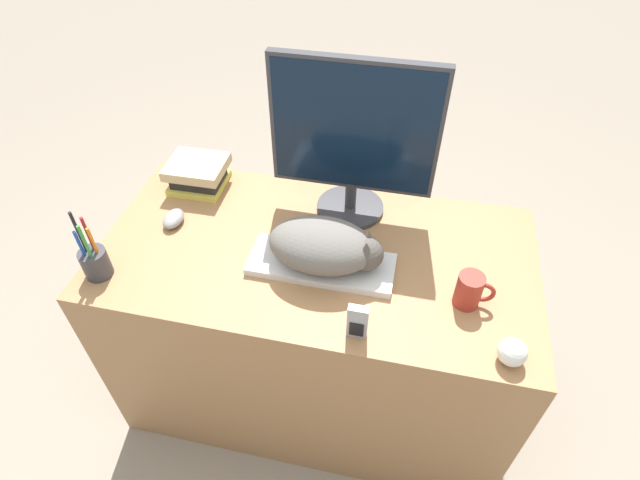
{
  "coord_description": "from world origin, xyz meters",
  "views": [
    {
      "loc": [
        0.24,
        -0.7,
        1.83
      ],
      "look_at": [
        0.02,
        0.33,
        0.83
      ],
      "focal_mm": 28.0,
      "sensor_mm": 36.0,
      "label": 1
    }
  ],
  "objects_px": {
    "pen_cup": "(95,261)",
    "phone": "(357,322)",
    "monitor": "(354,136)",
    "keyboard": "(321,264)",
    "cat": "(326,246)",
    "computer_mouse": "(173,219)",
    "coffee_mug": "(470,290)",
    "book_stack": "(198,174)",
    "baseball": "(512,352)"
  },
  "relations": [
    {
      "from": "book_stack",
      "to": "coffee_mug",
      "type": "bearing_deg",
      "value": -20.03
    },
    {
      "from": "phone",
      "to": "coffee_mug",
      "type": "bearing_deg",
      "value": 31.48
    },
    {
      "from": "coffee_mug",
      "to": "phone",
      "type": "distance_m",
      "value": 0.32
    },
    {
      "from": "baseball",
      "to": "phone",
      "type": "relative_size",
      "value": 0.66
    },
    {
      "from": "cat",
      "to": "book_stack",
      "type": "bearing_deg",
      "value": 150.53
    },
    {
      "from": "cat",
      "to": "phone",
      "type": "relative_size",
      "value": 3.0
    },
    {
      "from": "coffee_mug",
      "to": "pen_cup",
      "type": "relative_size",
      "value": 0.47
    },
    {
      "from": "computer_mouse",
      "to": "book_stack",
      "type": "distance_m",
      "value": 0.2
    },
    {
      "from": "cat",
      "to": "computer_mouse",
      "type": "height_order",
      "value": "cat"
    },
    {
      "from": "keyboard",
      "to": "computer_mouse",
      "type": "distance_m",
      "value": 0.51
    },
    {
      "from": "keyboard",
      "to": "cat",
      "type": "bearing_deg",
      "value": 0.0
    },
    {
      "from": "keyboard",
      "to": "phone",
      "type": "relative_size",
      "value": 3.88
    },
    {
      "from": "cat",
      "to": "baseball",
      "type": "relative_size",
      "value": 4.53
    },
    {
      "from": "keyboard",
      "to": "pen_cup",
      "type": "xyz_separation_m",
      "value": [
        -0.62,
        -0.16,
        0.04
      ]
    },
    {
      "from": "keyboard",
      "to": "baseball",
      "type": "height_order",
      "value": "baseball"
    },
    {
      "from": "pen_cup",
      "to": "phone",
      "type": "relative_size",
      "value": 2.07
    },
    {
      "from": "computer_mouse",
      "to": "phone",
      "type": "relative_size",
      "value": 0.85
    },
    {
      "from": "computer_mouse",
      "to": "coffee_mug",
      "type": "relative_size",
      "value": 0.88
    },
    {
      "from": "coffee_mug",
      "to": "monitor",
      "type": "bearing_deg",
      "value": 139.89
    },
    {
      "from": "keyboard",
      "to": "book_stack",
      "type": "distance_m",
      "value": 0.57
    },
    {
      "from": "monitor",
      "to": "phone",
      "type": "xyz_separation_m",
      "value": [
        0.1,
        -0.49,
        -0.23
      ]
    },
    {
      "from": "keyboard",
      "to": "computer_mouse",
      "type": "bearing_deg",
      "value": 170.04
    },
    {
      "from": "monitor",
      "to": "pen_cup",
      "type": "xyz_separation_m",
      "value": [
        -0.65,
        -0.44,
        -0.23
      ]
    },
    {
      "from": "baseball",
      "to": "computer_mouse",
      "type": "bearing_deg",
      "value": 163.81
    },
    {
      "from": "cat",
      "to": "monitor",
      "type": "relative_size",
      "value": 0.63
    },
    {
      "from": "keyboard",
      "to": "cat",
      "type": "relative_size",
      "value": 1.29
    },
    {
      "from": "computer_mouse",
      "to": "phone",
      "type": "xyz_separation_m",
      "value": [
        0.64,
        -0.3,
        0.03
      ]
    },
    {
      "from": "computer_mouse",
      "to": "baseball",
      "type": "distance_m",
      "value": 1.06
    },
    {
      "from": "monitor",
      "to": "phone",
      "type": "bearing_deg",
      "value": -78.16
    },
    {
      "from": "monitor",
      "to": "computer_mouse",
      "type": "xyz_separation_m",
      "value": [
        -0.54,
        -0.19,
        -0.26
      ]
    },
    {
      "from": "cat",
      "to": "book_stack",
      "type": "distance_m",
      "value": 0.59
    },
    {
      "from": "cat",
      "to": "book_stack",
      "type": "height_order",
      "value": "cat"
    },
    {
      "from": "computer_mouse",
      "to": "pen_cup",
      "type": "relative_size",
      "value": 0.41
    },
    {
      "from": "keyboard",
      "to": "monitor",
      "type": "height_order",
      "value": "monitor"
    },
    {
      "from": "monitor",
      "to": "coffee_mug",
      "type": "height_order",
      "value": "monitor"
    },
    {
      "from": "monitor",
      "to": "baseball",
      "type": "height_order",
      "value": "monitor"
    },
    {
      "from": "monitor",
      "to": "coffee_mug",
      "type": "relative_size",
      "value": 4.9
    },
    {
      "from": "cat",
      "to": "baseball",
      "type": "bearing_deg",
      "value": -22.41
    },
    {
      "from": "coffee_mug",
      "to": "book_stack",
      "type": "height_order",
      "value": "coffee_mug"
    },
    {
      "from": "phone",
      "to": "book_stack",
      "type": "relative_size",
      "value": 0.56
    },
    {
      "from": "keyboard",
      "to": "computer_mouse",
      "type": "height_order",
      "value": "computer_mouse"
    },
    {
      "from": "cat",
      "to": "monitor",
      "type": "xyz_separation_m",
      "value": [
        0.02,
        0.27,
        0.19
      ]
    },
    {
      "from": "monitor",
      "to": "coffee_mug",
      "type": "distance_m",
      "value": 0.55
    },
    {
      "from": "monitor",
      "to": "pen_cup",
      "type": "distance_m",
      "value": 0.82
    },
    {
      "from": "keyboard",
      "to": "monitor",
      "type": "distance_m",
      "value": 0.39
    },
    {
      "from": "baseball",
      "to": "monitor",
      "type": "bearing_deg",
      "value": 134.97
    },
    {
      "from": "coffee_mug",
      "to": "baseball",
      "type": "bearing_deg",
      "value": -57.67
    },
    {
      "from": "keyboard",
      "to": "monitor",
      "type": "xyz_separation_m",
      "value": [
        0.04,
        0.27,
        0.27
      ]
    },
    {
      "from": "phone",
      "to": "computer_mouse",
      "type": "bearing_deg",
      "value": 154.78
    },
    {
      "from": "monitor",
      "to": "baseball",
      "type": "bearing_deg",
      "value": -45.03
    }
  ]
}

